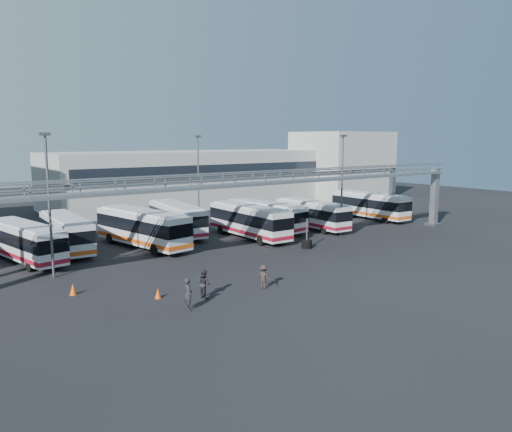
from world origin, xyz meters
TOP-DOWN VIEW (x-y plane):
  - ground at (0.00, 0.00)m, footprint 140.00×140.00m
  - gantry at (0.00, 5.87)m, footprint 51.40×5.15m
  - warehouse at (12.00, 38.00)m, footprint 42.00×14.00m
  - building_right at (38.00, 32.00)m, footprint 14.00×12.00m
  - light_pole_left at (-16.00, 8.00)m, footprint 0.70×0.35m
  - light_pole_mid at (12.00, 7.00)m, footprint 0.70×0.35m
  - light_pole_back at (4.00, 22.00)m, footprint 0.70×0.35m
  - bus_1 at (-16.55, 14.19)m, footprint 4.26×10.62m
  - bus_2 at (-12.74, 16.24)m, footprint 2.91×10.47m
  - bus_3 at (-6.74, 13.61)m, footprint 4.54×11.62m
  - bus_4 at (-1.38, 17.22)m, footprint 3.82×10.89m
  - bus_5 at (3.60, 11.41)m, footprint 2.67×10.91m
  - bus_6 at (7.39, 13.73)m, footprint 3.67×10.48m
  - bus_7 at (12.25, 11.62)m, footprint 2.81×10.23m
  - bus_9 at (22.66, 12.39)m, footprint 2.58×10.66m
  - pedestrian_a at (-11.60, -3.72)m, footprint 0.56×0.76m
  - pedestrian_b at (-9.70, -2.30)m, footprint 0.71×0.89m
  - pedestrian_c at (-5.58, -2.99)m, footprint 1.02×1.20m
  - cone_left at (-12.08, -0.71)m, footprint 0.47×0.47m
  - cone_right at (-16.09, 3.14)m, footprint 0.61×0.61m
  - tire_stack at (5.04, 4.50)m, footprint 0.95×0.95m

SIDE VIEW (x-z plane):
  - ground at x=0.00m, z-range 0.00..0.00m
  - cone_left at x=-12.08m, z-range 0.00..0.64m
  - cone_right at x=-16.09m, z-range 0.00..0.73m
  - tire_stack at x=5.04m, z-range -0.90..1.82m
  - pedestrian_c at x=-5.58m, z-range 0.00..1.61m
  - pedestrian_b at x=-9.70m, z-range 0.00..1.78m
  - pedestrian_a at x=-11.60m, z-range 0.00..1.90m
  - bus_7 at x=12.25m, z-range 0.16..3.24m
  - bus_6 at x=7.39m, z-range 0.17..3.28m
  - bus_1 at x=-16.55m, z-range 0.17..3.31m
  - bus_2 at x=-12.74m, z-range 0.17..3.31m
  - bus_9 at x=22.66m, z-range 0.17..3.40m
  - bus_4 at x=-1.38m, z-range 0.17..3.41m
  - bus_5 at x=3.60m, z-range 0.18..3.48m
  - bus_3 at x=-6.74m, z-range 0.18..3.63m
  - warehouse at x=12.00m, z-range 0.00..8.00m
  - building_right at x=38.00m, z-range 0.00..11.00m
  - gantry at x=0.00m, z-range 1.96..9.06m
  - light_pole_left at x=-16.00m, z-range 0.62..10.83m
  - light_pole_mid at x=12.00m, z-range 0.62..10.83m
  - light_pole_back at x=4.00m, z-range 0.62..10.83m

